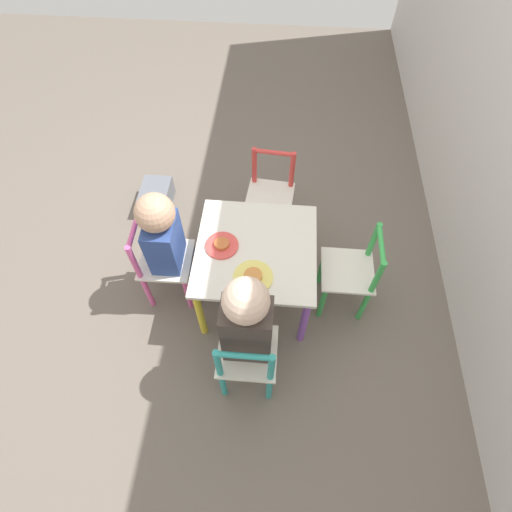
{
  "coord_description": "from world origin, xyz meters",
  "views": [
    {
      "loc": [
        1.08,
        0.09,
        1.97
      ],
      "look_at": [
        0.0,
        0.0,
        0.37
      ],
      "focal_mm": 28.0,
      "sensor_mm": 36.0,
      "label": 1
    }
  ],
  "objects_px": {
    "plate_right": "(253,277)",
    "storage_bin": "(157,197)",
    "chair_teal": "(247,358)",
    "plate_front": "(222,245)",
    "chair_pink": "(162,262)",
    "kids_table": "(256,256)",
    "chair_red": "(270,197)",
    "child_front": "(167,240)",
    "child_right": "(248,324)",
    "chair_green": "(351,273)"
  },
  "relations": [
    {
      "from": "chair_pink",
      "to": "chair_green",
      "type": "relative_size",
      "value": 1.0
    },
    {
      "from": "plate_right",
      "to": "storage_bin",
      "type": "height_order",
      "value": "plate_right"
    },
    {
      "from": "child_right",
      "to": "storage_bin",
      "type": "distance_m",
      "value": 1.3
    },
    {
      "from": "plate_front",
      "to": "storage_bin",
      "type": "relative_size",
      "value": 0.65
    },
    {
      "from": "child_right",
      "to": "plate_right",
      "type": "height_order",
      "value": "child_right"
    },
    {
      "from": "chair_teal",
      "to": "chair_red",
      "type": "distance_m",
      "value": 0.96
    },
    {
      "from": "child_front",
      "to": "storage_bin",
      "type": "distance_m",
      "value": 0.77
    },
    {
      "from": "chair_pink",
      "to": "plate_front",
      "type": "height_order",
      "value": "chair_pink"
    },
    {
      "from": "chair_red",
      "to": "plate_right",
      "type": "distance_m",
      "value": 0.66
    },
    {
      "from": "child_front",
      "to": "chair_green",
      "type": "bearing_deg",
      "value": -90.63
    },
    {
      "from": "chair_pink",
      "to": "child_front",
      "type": "relative_size",
      "value": 0.72
    },
    {
      "from": "plate_front",
      "to": "chair_pink",
      "type": "bearing_deg",
      "value": -88.28
    },
    {
      "from": "chair_green",
      "to": "plate_right",
      "type": "relative_size",
      "value": 3.0
    },
    {
      "from": "chair_pink",
      "to": "chair_red",
      "type": "bearing_deg",
      "value": -48.08
    },
    {
      "from": "chair_green",
      "to": "child_right",
      "type": "distance_m",
      "value": 0.68
    },
    {
      "from": "chair_teal",
      "to": "child_right",
      "type": "distance_m",
      "value": 0.24
    },
    {
      "from": "chair_pink",
      "to": "chair_teal",
      "type": "xyz_separation_m",
      "value": [
        0.47,
        0.48,
        0.0
      ]
    },
    {
      "from": "chair_teal",
      "to": "child_right",
      "type": "bearing_deg",
      "value": -90.0
    },
    {
      "from": "chair_teal",
      "to": "plate_front",
      "type": "xyz_separation_m",
      "value": [
        -0.48,
        -0.16,
        0.17
      ]
    },
    {
      "from": "kids_table",
      "to": "chair_red",
      "type": "height_order",
      "value": "chair_red"
    },
    {
      "from": "chair_green",
      "to": "chair_red",
      "type": "relative_size",
      "value": 1.0
    },
    {
      "from": "kids_table",
      "to": "plate_front",
      "type": "xyz_separation_m",
      "value": [
        -0.0,
        -0.16,
        0.07
      ]
    },
    {
      "from": "child_right",
      "to": "plate_front",
      "type": "bearing_deg",
      "value": -68.89
    },
    {
      "from": "child_front",
      "to": "child_right",
      "type": "height_order",
      "value": "child_right"
    },
    {
      "from": "chair_red",
      "to": "child_front",
      "type": "distance_m",
      "value": 0.7
    },
    {
      "from": "chair_red",
      "to": "child_right",
      "type": "distance_m",
      "value": 0.93
    },
    {
      "from": "chair_teal",
      "to": "child_front",
      "type": "height_order",
      "value": "child_front"
    },
    {
      "from": "chair_green",
      "to": "chair_red",
      "type": "bearing_deg",
      "value": -137.5
    },
    {
      "from": "storage_bin",
      "to": "kids_table",
      "type": "bearing_deg",
      "value": 48.87
    },
    {
      "from": "chair_pink",
      "to": "child_front",
      "type": "xyz_separation_m",
      "value": [
        -0.0,
        0.06,
        0.19
      ]
    },
    {
      "from": "storage_bin",
      "to": "child_front",
      "type": "bearing_deg",
      "value": 23.89
    },
    {
      "from": "plate_front",
      "to": "plate_right",
      "type": "distance_m",
      "value": 0.23
    },
    {
      "from": "chair_pink",
      "to": "plate_front",
      "type": "relative_size",
      "value": 3.41
    },
    {
      "from": "chair_teal",
      "to": "child_front",
      "type": "relative_size",
      "value": 0.72
    },
    {
      "from": "kids_table",
      "to": "chair_teal",
      "type": "height_order",
      "value": "chair_teal"
    },
    {
      "from": "kids_table",
      "to": "chair_red",
      "type": "xyz_separation_m",
      "value": [
        -0.48,
        0.04,
        -0.1
      ]
    },
    {
      "from": "kids_table",
      "to": "chair_green",
      "type": "relative_size",
      "value": 1.06
    },
    {
      "from": "plate_right",
      "to": "child_front",
      "type": "bearing_deg",
      "value": -110.21
    },
    {
      "from": "chair_teal",
      "to": "storage_bin",
      "type": "bearing_deg",
      "value": -57.56
    },
    {
      "from": "plate_front",
      "to": "storage_bin",
      "type": "distance_m",
      "value": 0.88
    },
    {
      "from": "chair_teal",
      "to": "chair_red",
      "type": "relative_size",
      "value": 1.0
    },
    {
      "from": "storage_bin",
      "to": "chair_green",
      "type": "bearing_deg",
      "value": 62.74
    },
    {
      "from": "kids_table",
      "to": "child_front",
      "type": "height_order",
      "value": "child_front"
    },
    {
      "from": "chair_teal",
      "to": "storage_bin",
      "type": "height_order",
      "value": "chair_teal"
    },
    {
      "from": "chair_teal",
      "to": "child_right",
      "type": "xyz_separation_m",
      "value": [
        -0.06,
        -0.0,
        0.23
      ]
    },
    {
      "from": "chair_teal",
      "to": "storage_bin",
      "type": "relative_size",
      "value": 2.22
    },
    {
      "from": "chair_green",
      "to": "plate_right",
      "type": "bearing_deg",
      "value": -71.28
    },
    {
      "from": "chair_pink",
      "to": "chair_green",
      "type": "bearing_deg",
      "value": -90.59
    },
    {
      "from": "chair_pink",
      "to": "plate_front",
      "type": "distance_m",
      "value": 0.36
    },
    {
      "from": "kids_table",
      "to": "plate_right",
      "type": "bearing_deg",
      "value": 0.0
    }
  ]
}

